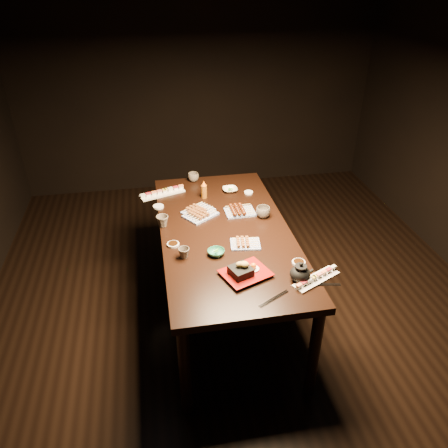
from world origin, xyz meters
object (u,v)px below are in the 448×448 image
at_px(sushi_platter_near, 316,277).
at_px(condiment_bottle, 204,189).
at_px(yakitori_plate_center, 201,213).
at_px(yakitori_plate_left, 198,209).
at_px(tempura_tray, 246,269).
at_px(teacup_far_right, 193,177).
at_px(teacup_mid_right, 263,212).
at_px(edamame_bowl_green, 216,252).
at_px(edamame_bowl_cream, 230,190).
at_px(sushi_platter_far, 162,192).
at_px(teacup_near_left, 184,253).
at_px(teapot, 300,272).
at_px(teacup_far_left, 162,221).
at_px(yakitori_plate_right, 245,242).
at_px(dining_table, 225,273).

distance_m(sushi_platter_near, condiment_bottle, 1.27).
xyz_separation_m(yakitori_plate_center, yakitori_plate_left, (-0.01, 0.06, -0.00)).
distance_m(yakitori_plate_left, tempura_tray, 0.84).
xyz_separation_m(yakitori_plate_center, teacup_far_right, (0.02, 0.61, 0.01)).
xyz_separation_m(yakitori_plate_center, teacup_mid_right, (0.45, -0.10, 0.01)).
distance_m(sushi_platter_near, teacup_mid_right, 0.79).
height_order(sushi_platter_near, edamame_bowl_green, sushi_platter_near).
xyz_separation_m(edamame_bowl_green, teacup_far_right, (-0.01, 1.12, 0.02)).
bearing_deg(teacup_far_right, teacup_mid_right, -58.38).
height_order(sushi_platter_near, edamame_bowl_cream, sushi_platter_near).
relative_size(sushi_platter_far, teacup_near_left, 4.98).
bearing_deg(teacup_mid_right, teapot, -88.18).
relative_size(teacup_mid_right, teacup_far_left, 1.19).
bearing_deg(edamame_bowl_green, teapot, -37.92).
bearing_deg(condiment_bottle, edamame_bowl_cream, 17.49).
bearing_deg(sushi_platter_far, teacup_near_left, 76.11).
height_order(sushi_platter_far, tempura_tray, tempura_tray).
xyz_separation_m(yakitori_plate_right, edamame_bowl_green, (-0.21, -0.08, -0.01)).
relative_size(yakitori_plate_left, condiment_bottle, 1.52).
xyz_separation_m(yakitori_plate_center, yakitori_plate_right, (0.24, -0.44, -0.00)).
xyz_separation_m(dining_table, yakitori_plate_right, (0.10, -0.21, 0.40)).
distance_m(edamame_bowl_cream, tempura_tray, 1.12).
distance_m(edamame_bowl_green, teapot, 0.56).
bearing_deg(teacup_mid_right, sushi_platter_far, 144.96).
bearing_deg(teacup_mid_right, dining_table, -156.78).
bearing_deg(teacup_far_right, yakitori_plate_left, -93.21).
bearing_deg(teapot, yakitori_plate_right, 120.71).
distance_m(edamame_bowl_green, condiment_bottle, 0.80).
height_order(edamame_bowl_green, teacup_near_left, teacup_near_left).
height_order(tempura_tray, condiment_bottle, condiment_bottle).
relative_size(edamame_bowl_green, teacup_far_left, 1.26).
height_order(sushi_platter_near, teacup_far_right, teacup_far_right).
distance_m(yakitori_plate_center, teacup_far_right, 0.61).
bearing_deg(teacup_far_left, teacup_mid_right, -0.17).
distance_m(yakitori_plate_center, teacup_near_left, 0.53).
distance_m(yakitori_plate_center, edamame_bowl_green, 0.51).
relative_size(yakitori_plate_center, teacup_far_left, 2.64).
distance_m(edamame_bowl_green, tempura_tray, 0.28).
distance_m(dining_table, yakitori_plate_center, 0.49).
relative_size(tempura_tray, condiment_bottle, 1.91).
distance_m(teacup_mid_right, teapot, 0.76).
height_order(yakitori_plate_left, condiment_bottle, condiment_bottle).
relative_size(yakitori_plate_center, teapot, 1.59).
distance_m(sushi_platter_far, condiment_bottle, 0.35).
xyz_separation_m(edamame_bowl_green, condiment_bottle, (0.04, 0.80, 0.05)).
bearing_deg(tempura_tray, dining_table, 71.32).
bearing_deg(teacup_mid_right, edamame_bowl_cream, 109.52).
height_order(sushi_platter_far, edamame_bowl_cream, sushi_platter_far).
xyz_separation_m(teacup_near_left, teacup_mid_right, (0.63, 0.41, 0.01)).
bearing_deg(yakitori_plate_left, condiment_bottle, 33.98).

